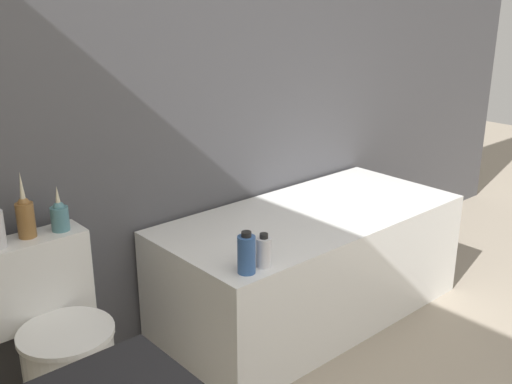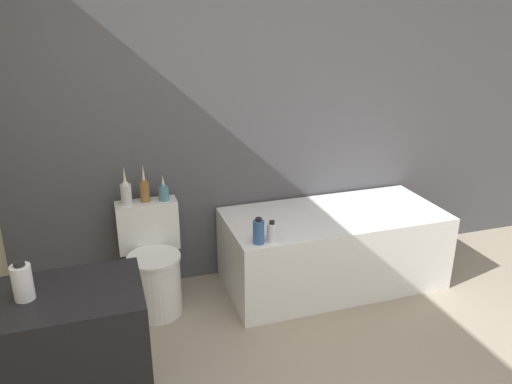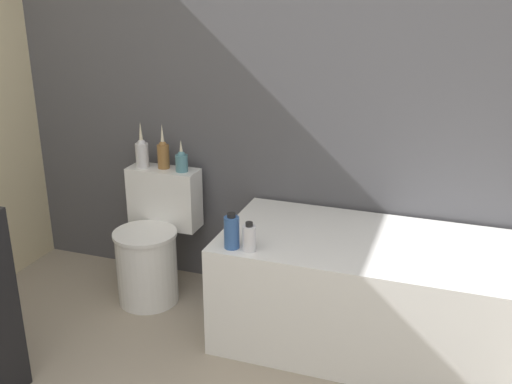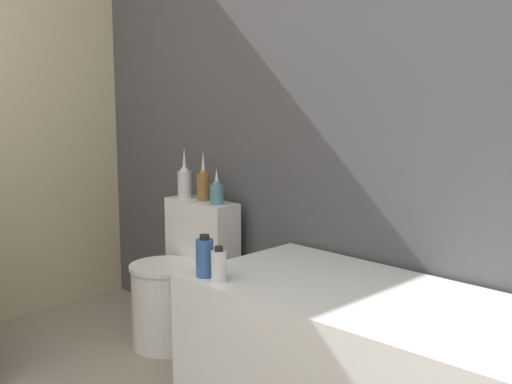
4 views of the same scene
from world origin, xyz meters
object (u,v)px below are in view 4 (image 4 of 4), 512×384
toilet (178,282)px  shampoo_bottle_tall (205,257)px  shampoo_bottle_short (219,265)px  vase_silver (203,184)px  vase_gold (185,181)px  vase_bronze (217,192)px  bathtub (383,369)px

toilet → shampoo_bottle_tall: size_ratio=4.14×
shampoo_bottle_tall → shampoo_bottle_short: bearing=-2.3°
vase_silver → vase_gold: bearing=-170.1°
vase_bronze → vase_gold: bearing=-179.9°
bathtub → toilet: size_ratio=2.21×
bathtub → vase_gold: (-1.45, 0.25, 0.53)m
vase_gold → shampoo_bottle_tall: 0.95m
vase_silver → shampoo_bottle_tall: (0.64, -0.56, -0.16)m
toilet → vase_gold: 0.54m
vase_silver → shampoo_bottle_short: vase_silver is taller
toilet → shampoo_bottle_short: toilet is taller
bathtub → vase_silver: (-1.33, 0.27, 0.53)m
vase_gold → shampoo_bottle_tall: vase_gold is taller
vase_gold → vase_bronze: (0.25, 0.00, -0.03)m
bathtub → shampoo_bottle_short: (-0.59, -0.29, 0.35)m
vase_silver → bathtub: bearing=-11.5°
toilet → vase_silver: (0.00, 0.19, 0.49)m
bathtub → vase_gold: vase_gold is taller
vase_silver → vase_bronze: size_ratio=1.42×
vase_silver → shampoo_bottle_short: (0.73, -0.56, -0.18)m
vase_gold → shampoo_bottle_short: size_ratio=1.88×
toilet → vase_bronze: bearing=52.4°
shampoo_bottle_short → vase_bronze: bearing=138.1°
shampoo_bottle_tall → bathtub: bearing=23.0°
shampoo_bottle_short → toilet: bearing=152.6°
toilet → vase_gold: (-0.13, 0.16, 0.49)m
vase_bronze → shampoo_bottle_short: bearing=-41.9°
shampoo_bottle_tall → shampoo_bottle_short: 0.09m
toilet → bathtub: bearing=-3.6°
bathtub → shampoo_bottle_tall: shampoo_bottle_tall is taller
bathtub → vase_bronze: size_ratio=8.68×
shampoo_bottle_tall → shampoo_bottle_short: shampoo_bottle_tall is taller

